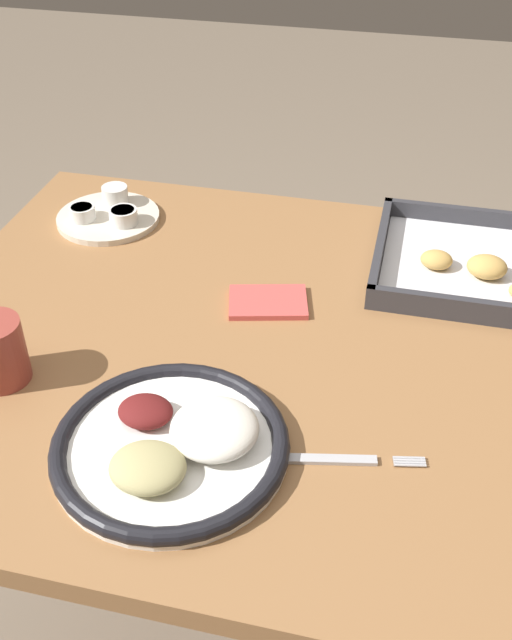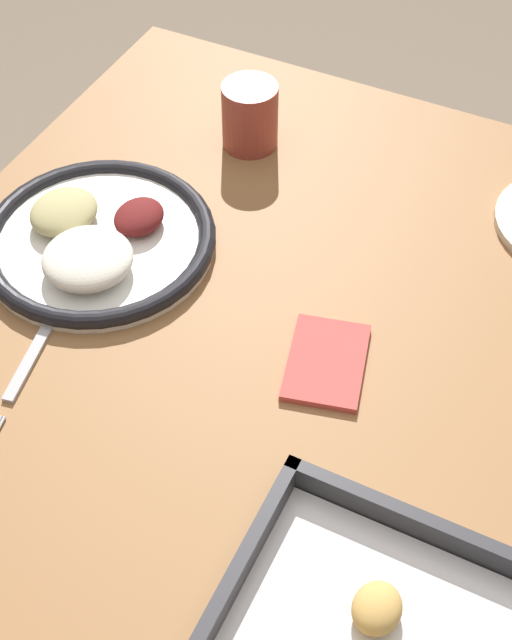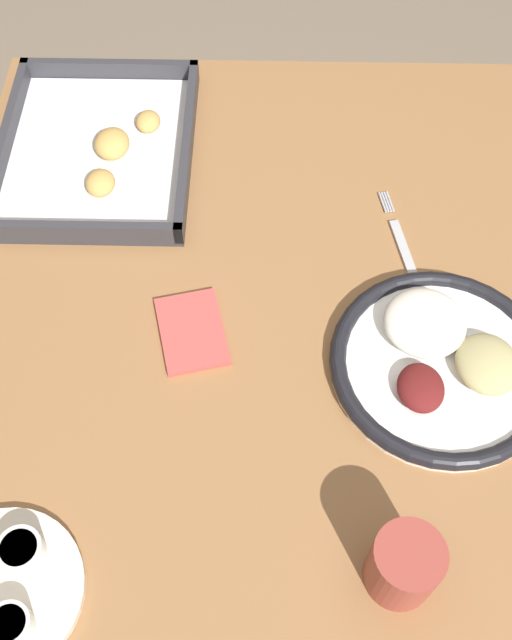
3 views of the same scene
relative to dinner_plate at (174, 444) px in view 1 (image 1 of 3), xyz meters
The scene contains 6 objects.
dining_table 0.27m from the dinner_plate, 74.54° to the left, with size 0.97×0.79×0.75m.
dinner_plate is the anchor object (origin of this frame).
fork 0.16m from the dinner_plate, ahead, with size 0.21×0.06×0.00m.
saucer_plate 0.54m from the dinner_plate, 119.78° to the left, with size 0.17×0.17×0.04m.
baking_tray 0.56m from the dinner_plate, 53.01° to the left, with size 0.33×0.27×0.04m.
napkin 0.30m from the dinner_plate, 82.32° to the left, with size 0.12×0.10×0.01m.
Camera 1 is at (0.16, -0.75, 1.36)m, focal length 42.00 mm.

